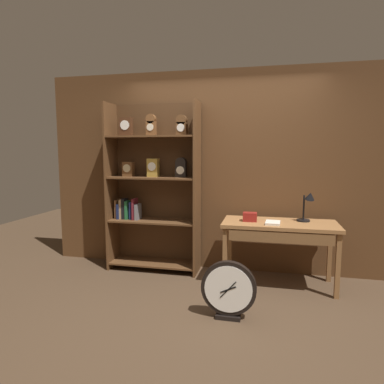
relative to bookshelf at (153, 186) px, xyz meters
name	(u,v)px	position (x,y,z in m)	size (l,w,h in m)	color
ground_plane	(203,314)	(0.89, -1.14, -1.11)	(10.00, 10.00, 0.00)	#4C3826
back_wood_panel	(223,172)	(0.89, 0.21, 0.19)	(4.80, 0.05, 2.60)	brown
bookshelf	(153,186)	(0.00, 0.00, 0.00)	(1.19, 0.39, 2.19)	brown
workbench	(280,231)	(1.62, -0.26, -0.45)	(1.30, 0.59, 0.75)	#9E6B3D
desk_lamp	(308,204)	(1.92, -0.14, -0.15)	(0.21, 0.20, 0.36)	black
toolbox_small	(250,217)	(1.28, -0.25, -0.30)	(0.16, 0.12, 0.10)	maroon
open_repair_manual	(273,223)	(1.54, -0.34, -0.34)	(0.16, 0.22, 0.03)	silver
round_clock_large	(229,290)	(1.14, -1.17, -0.82)	(0.52, 0.11, 0.56)	black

